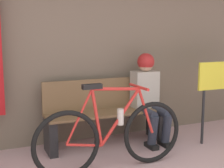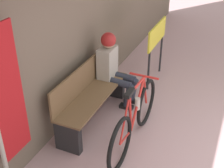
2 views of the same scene
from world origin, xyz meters
name	(u,v)px [view 1 (image 1 of 2)]	position (x,y,z in m)	size (l,w,h in m)	color
storefront_wall	(65,16)	(0.00, 2.93, 1.66)	(12.00, 0.56, 3.20)	#756656
park_bench_near	(105,115)	(0.42, 2.59, 0.39)	(1.57, 0.42, 0.85)	brown
bicycle	(112,135)	(0.18, 1.82, 0.38)	(1.68, 0.40, 0.94)	black
person_seated	(148,91)	(1.00, 2.49, 0.68)	(0.34, 0.60, 1.18)	#2D3342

